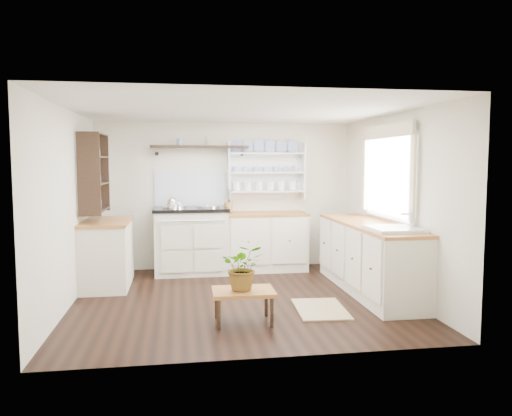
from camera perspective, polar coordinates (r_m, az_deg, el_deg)
name	(u,v)px	position (r m, az deg, el deg)	size (l,w,h in m)	color
floor	(240,299)	(6.27, -1.85, -10.31)	(4.00, 3.80, 0.01)	black
wall_back	(225,196)	(7.94, -3.55, 1.41)	(4.00, 0.02, 2.30)	beige
wall_right	(395,204)	(6.61, 15.60, 0.45)	(0.02, 3.80, 2.30)	beige
wall_left	(68,208)	(6.15, -20.72, -0.04)	(0.02, 3.80, 2.30)	beige
ceiling	(239,110)	(6.07, -1.92, 11.11)	(4.00, 3.80, 0.01)	white
window	(387,171)	(6.70, 14.76, 4.09)	(0.08, 1.55, 1.22)	white
aga_cooker	(191,240)	(7.65, -7.41, -3.61)	(1.12, 0.77, 1.03)	beige
back_cabinets	(265,241)	(7.80, 1.09, -3.75)	(1.27, 0.63, 0.90)	beige
right_cabinets	(369,256)	(6.67, 12.74, -5.42)	(0.62, 2.43, 0.90)	beige
belfast_sink	(394,239)	(5.93, 15.48, -3.47)	(0.55, 0.60, 0.45)	white
left_cabinets	(107,253)	(7.07, -16.65, -4.92)	(0.62, 1.13, 0.90)	beige
plate_rack	(266,170)	(7.98, 1.13, 4.35)	(1.20, 0.22, 0.90)	white
high_shelf	(200,147)	(7.78, -6.45, 6.89)	(1.50, 0.29, 0.16)	black
left_shelving	(94,172)	(6.98, -18.03, 3.92)	(0.28, 0.80, 1.05)	black
kettle	(172,205)	(7.47, -9.58, 0.29)	(0.19, 0.19, 0.23)	silver
utensil_crock	(228,207)	(7.74, -3.17, 0.08)	(0.13, 0.13, 0.15)	#AA743E
center_table	(243,294)	(5.30, -1.45, -9.81)	(0.65, 0.47, 0.35)	brown
potted_plant	(243,267)	(5.23, -1.46, -6.76)	(0.44, 0.38, 0.49)	#3F7233
floor_rug	(320,309)	(5.86, 7.38, -11.37)	(0.55, 0.85, 0.02)	#8D7452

